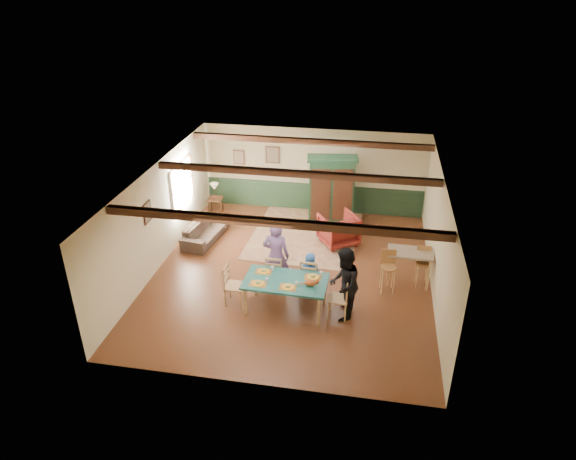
% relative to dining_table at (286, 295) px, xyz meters
% --- Properties ---
extents(floor, '(8.00, 8.00, 0.00)m').
position_rel_dining_table_xyz_m(floor, '(-0.12, 1.54, -0.39)').
color(floor, '#4F2616').
rests_on(floor, ground).
extents(wall_back, '(7.00, 0.02, 2.70)m').
position_rel_dining_table_xyz_m(wall_back, '(-0.12, 5.54, 0.96)').
color(wall_back, beige).
rests_on(wall_back, floor).
extents(wall_left, '(0.02, 8.00, 2.70)m').
position_rel_dining_table_xyz_m(wall_left, '(-3.62, 1.54, 0.96)').
color(wall_left, beige).
rests_on(wall_left, floor).
extents(wall_right, '(0.02, 8.00, 2.70)m').
position_rel_dining_table_xyz_m(wall_right, '(3.38, 1.54, 0.96)').
color(wall_right, beige).
rests_on(wall_right, floor).
extents(ceiling, '(7.00, 8.00, 0.02)m').
position_rel_dining_table_xyz_m(ceiling, '(-0.12, 1.54, 2.31)').
color(ceiling, silver).
rests_on(ceiling, wall_back).
extents(wainscot_back, '(6.95, 0.03, 0.90)m').
position_rel_dining_table_xyz_m(wainscot_back, '(-0.12, 5.52, 0.06)').
color(wainscot_back, '#1E3722').
rests_on(wainscot_back, floor).
extents(ceiling_beam_front, '(6.95, 0.16, 0.16)m').
position_rel_dining_table_xyz_m(ceiling_beam_front, '(-0.12, -0.76, 2.22)').
color(ceiling_beam_front, black).
rests_on(ceiling_beam_front, ceiling).
extents(ceiling_beam_mid, '(6.95, 0.16, 0.16)m').
position_rel_dining_table_xyz_m(ceiling_beam_mid, '(-0.12, 1.94, 2.22)').
color(ceiling_beam_mid, black).
rests_on(ceiling_beam_mid, ceiling).
extents(ceiling_beam_back, '(6.95, 0.16, 0.16)m').
position_rel_dining_table_xyz_m(ceiling_beam_back, '(-0.12, 4.54, 2.22)').
color(ceiling_beam_back, black).
rests_on(ceiling_beam_back, ceiling).
extents(window_left, '(0.06, 1.60, 1.30)m').
position_rel_dining_table_xyz_m(window_left, '(-3.59, 3.24, 1.16)').
color(window_left, white).
rests_on(window_left, wall_left).
extents(picture_left_wall, '(0.04, 0.42, 0.52)m').
position_rel_dining_table_xyz_m(picture_left_wall, '(-3.59, 0.94, 1.36)').
color(picture_left_wall, gray).
rests_on(picture_left_wall, wall_left).
extents(picture_back_a, '(0.45, 0.04, 0.55)m').
position_rel_dining_table_xyz_m(picture_back_a, '(-1.42, 5.51, 1.41)').
color(picture_back_a, gray).
rests_on(picture_back_a, wall_back).
extents(picture_back_b, '(0.38, 0.04, 0.48)m').
position_rel_dining_table_xyz_m(picture_back_b, '(-2.52, 5.51, 1.26)').
color(picture_back_b, gray).
rests_on(picture_back_b, wall_back).
extents(dining_table, '(1.92, 1.11, 0.78)m').
position_rel_dining_table_xyz_m(dining_table, '(0.00, 0.00, 0.00)').
color(dining_table, '#1C5853').
rests_on(dining_table, floor).
extents(dining_chair_far_left, '(0.45, 0.47, 0.99)m').
position_rel_dining_table_xyz_m(dining_chair_far_left, '(-0.39, 0.77, 0.10)').
color(dining_chair_far_left, tan).
rests_on(dining_chair_far_left, floor).
extents(dining_chair_far_right, '(0.45, 0.47, 0.99)m').
position_rel_dining_table_xyz_m(dining_chair_far_right, '(0.44, 0.74, 0.10)').
color(dining_chair_far_right, tan).
rests_on(dining_chair_far_right, floor).
extents(dining_chair_end_left, '(0.47, 0.45, 0.99)m').
position_rel_dining_table_xyz_m(dining_chair_end_left, '(-1.20, 0.04, 0.10)').
color(dining_chair_end_left, tan).
rests_on(dining_chair_end_left, floor).
extents(dining_chair_end_right, '(0.47, 0.45, 0.99)m').
position_rel_dining_table_xyz_m(dining_chair_end_right, '(1.20, -0.04, 0.10)').
color(dining_chair_end_right, tan).
rests_on(dining_chair_end_right, floor).
extents(person_man, '(0.67, 0.45, 1.80)m').
position_rel_dining_table_xyz_m(person_man, '(-0.39, 0.85, 0.51)').
color(person_man, '#775592').
rests_on(person_man, floor).
extents(person_woman, '(0.68, 0.86, 1.73)m').
position_rel_dining_table_xyz_m(person_woman, '(1.31, -0.04, 0.47)').
color(person_woman, black).
rests_on(person_woman, floor).
extents(person_child, '(0.52, 0.35, 1.05)m').
position_rel_dining_table_xyz_m(person_child, '(0.45, 0.82, 0.13)').
color(person_child, '#2A5BA8').
rests_on(person_child, floor).
extents(cat, '(0.38, 0.16, 0.19)m').
position_rel_dining_table_xyz_m(cat, '(0.57, -0.12, 0.49)').
color(cat, '#C65323').
rests_on(cat, dining_table).
extents(place_setting_near_left, '(0.43, 0.33, 0.11)m').
position_rel_dining_table_xyz_m(place_setting_near_left, '(-0.58, -0.24, 0.45)').
color(place_setting_near_left, '#FAAB21').
rests_on(place_setting_near_left, dining_table).
extents(place_setting_near_center, '(0.43, 0.33, 0.11)m').
position_rel_dining_table_xyz_m(place_setting_near_center, '(0.10, -0.26, 0.45)').
color(place_setting_near_center, '#FAAB21').
rests_on(place_setting_near_center, dining_table).
extents(place_setting_far_left, '(0.43, 0.33, 0.11)m').
position_rel_dining_table_xyz_m(place_setting_far_left, '(-0.57, 0.28, 0.45)').
color(place_setting_far_left, '#FAAB21').
rests_on(place_setting_far_left, dining_table).
extents(place_setting_far_right, '(0.43, 0.33, 0.11)m').
position_rel_dining_table_xyz_m(place_setting_far_right, '(0.58, 0.24, 0.45)').
color(place_setting_far_right, '#FAAB21').
rests_on(place_setting_far_right, dining_table).
extents(area_rug, '(3.20, 3.75, 0.01)m').
position_rel_dining_table_xyz_m(area_rug, '(-0.09, 3.73, -0.39)').
color(area_rug, '#C1B58C').
rests_on(area_rug, floor).
extents(armoire, '(1.55, 0.79, 2.10)m').
position_rel_dining_table_xyz_m(armoire, '(0.54, 4.77, 0.66)').
color(armoire, '#153420').
rests_on(armoire, floor).
extents(armchair, '(1.33, 1.34, 0.89)m').
position_rel_dining_table_xyz_m(armchair, '(0.90, 3.39, 0.05)').
color(armchair, '#501010').
rests_on(armchair, floor).
extents(sofa, '(0.94, 1.92, 0.54)m').
position_rel_dining_table_xyz_m(sofa, '(-2.91, 2.96, -0.12)').
color(sofa, '#3C2E25').
rests_on(sofa, floor).
extents(end_table, '(0.47, 0.47, 0.54)m').
position_rel_dining_table_xyz_m(end_table, '(-3.13, 4.69, -0.12)').
color(end_table, black).
rests_on(end_table, floor).
extents(table_lamp, '(0.29, 0.29, 0.50)m').
position_rel_dining_table_xyz_m(table_lamp, '(-3.13, 4.69, 0.40)').
color(table_lamp, '#D0B686').
rests_on(table_lamp, end_table).
extents(counter_table, '(1.10, 0.66, 0.91)m').
position_rel_dining_table_xyz_m(counter_table, '(2.79, 1.62, 0.06)').
color(counter_table, '#BBA991').
rests_on(counter_table, floor).
extents(bar_stool_left, '(0.43, 0.46, 1.07)m').
position_rel_dining_table_xyz_m(bar_stool_left, '(2.29, 1.17, 0.15)').
color(bar_stool_left, '#AD7643').
rests_on(bar_stool_left, floor).
extents(bar_stool_right, '(0.37, 0.41, 1.02)m').
position_rel_dining_table_xyz_m(bar_stool_right, '(3.13, 1.58, 0.12)').
color(bar_stool_right, '#AD7643').
rests_on(bar_stool_right, floor).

